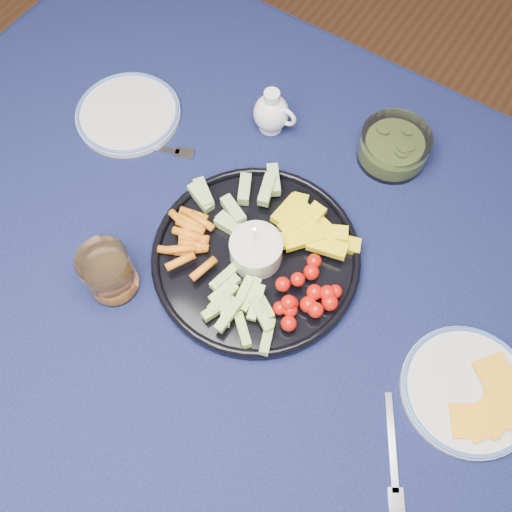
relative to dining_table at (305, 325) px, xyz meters
The scene contains 9 objects.
dining_table is the anchor object (origin of this frame).
crudite_platter 0.16m from the dining_table, 169.26° to the left, with size 0.34×0.34×0.11m.
creamer_pitcher 0.38m from the dining_table, 132.49° to the left, with size 0.08×0.06×0.09m.
pickle_bowl 0.35m from the dining_table, 94.86° to the left, with size 0.12×0.12×0.06m.
cheese_plate 0.28m from the dining_table, ahead, with size 0.20×0.20×0.02m.
juice_tumbler 0.34m from the dining_table, 153.43° to the right, with size 0.08×0.08×0.09m.
fork_left 0.41m from the dining_table, 164.44° to the left, with size 0.16×0.08×0.00m.
fork_right 0.27m from the dining_table, 31.47° to the right, with size 0.10×0.15×0.00m.
side_plate_extra 0.51m from the dining_table, 163.82° to the left, with size 0.19×0.19×0.02m.
Camera 1 is at (0.11, -0.31, 1.59)m, focal length 40.00 mm.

